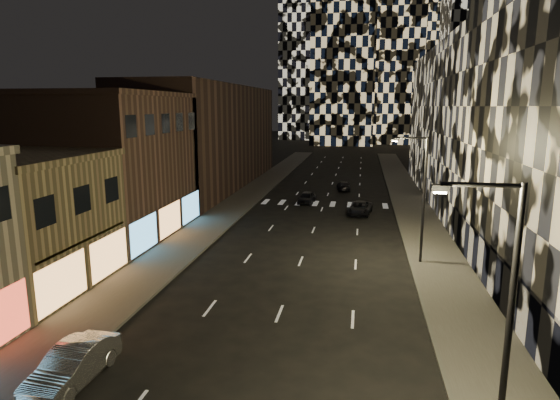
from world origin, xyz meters
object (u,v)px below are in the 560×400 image
at_px(streetlight_far, 421,191).
at_px(car_silver_parked, 73,365).
at_px(car_dark_rightlane, 360,208).
at_px(car_dark_midlane, 307,197).
at_px(streetlight_near, 502,311).
at_px(car_dark_oncoming, 344,186).

relative_size(streetlight_far, car_silver_parked, 1.87).
bearing_deg(car_dark_rightlane, car_dark_midlane, 149.84).
height_order(streetlight_near, car_silver_parked, streetlight_near).
xyz_separation_m(streetlight_far, car_dark_midlane, (-10.43, 19.98, -4.68)).
bearing_deg(car_dark_rightlane, streetlight_near, -75.57).
relative_size(car_silver_parked, car_dark_oncoming, 1.18).
height_order(streetlight_near, streetlight_far, same).
bearing_deg(streetlight_far, streetlight_near, -90.00).
xyz_separation_m(car_dark_midlane, car_dark_oncoming, (3.93, 9.51, -0.09)).
distance_m(streetlight_far, car_dark_rightlane, 16.43).
bearing_deg(car_dark_rightlane, car_silver_parked, -101.31).
height_order(streetlight_far, car_dark_rightlane, streetlight_far).
xyz_separation_m(streetlight_far, car_silver_parked, (-15.55, -17.93, -4.56)).
relative_size(car_silver_parked, car_dark_rightlane, 1.00).
bearing_deg(car_dark_oncoming, streetlight_far, 95.16).
distance_m(streetlight_near, car_dark_rightlane, 35.73).
bearing_deg(car_dark_rightlane, car_dark_oncoming, 106.66).
xyz_separation_m(car_silver_parked, car_dark_oncoming, (9.06, 47.42, -0.20)).
height_order(car_silver_parked, car_dark_oncoming, car_silver_parked).
bearing_deg(car_silver_parked, car_dark_oncoming, 81.09).
xyz_separation_m(car_silver_parked, car_dark_midlane, (5.13, 37.91, -0.11)).
bearing_deg(car_dark_rightlane, streetlight_far, -66.88).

